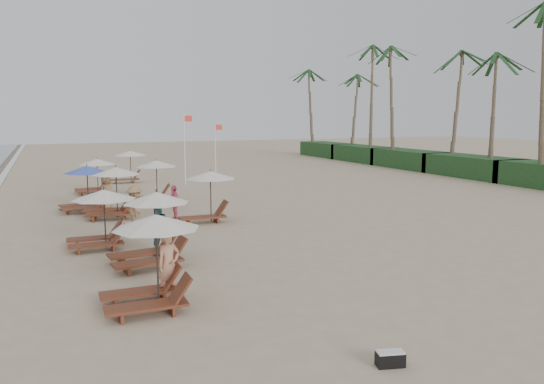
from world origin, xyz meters
name	(u,v)px	position (x,y,z in m)	size (l,w,h in m)	color
ground	(300,248)	(0.00, 0.00, 0.00)	(160.00, 160.00, 0.00)	tan
shrub_hedge	(473,166)	(22.00, 14.50, 0.80)	(3.20, 53.00, 1.60)	#193D1C
palm_row	(469,46)	(21.91, 15.40, 9.91)	(7.00, 52.00, 12.30)	brown
lounger_station_0	(148,264)	(-6.00, -3.85, 1.11)	(2.47, 2.11, 2.29)	maroon
lounger_station_1	(148,234)	(-5.32, -0.14, 1.01)	(2.58, 2.12, 2.30)	maroon
lounger_station_2	(99,218)	(-6.51, 2.82, 1.08)	(2.49, 2.23, 2.06)	maroon
lounger_station_3	(110,195)	(-5.46, 8.48, 1.05)	(2.70, 2.42, 2.32)	maroon
lounger_station_4	(83,188)	(-6.50, 10.76, 1.12)	(2.58, 2.24, 2.22)	maroon
lounger_station_5	(94,176)	(-5.49, 16.74, 1.07)	(2.48, 2.17, 2.09)	maroon
inland_station_0	(207,192)	(-1.71, 5.74, 1.33)	(2.75, 2.24, 2.22)	maroon
inland_station_1	(153,177)	(-2.80, 12.35, 1.32)	(2.80, 2.24, 2.22)	maroon
inland_station_2	(128,163)	(-2.83, 21.35, 1.37)	(2.69, 2.24, 2.22)	maroon
beachgoer_near	(169,265)	(-5.37, -3.29, 0.86)	(0.63, 0.41, 1.72)	tan
beachgoer_mid_a	(157,228)	(-4.81, 1.10, 0.91)	(0.89, 0.69, 1.83)	teal
beachgoer_mid_b	(135,208)	(-4.87, 5.33, 0.92)	(1.18, 0.68, 1.83)	olive
beachgoer_far_a	(174,203)	(-2.94, 6.69, 0.79)	(0.93, 0.39, 1.58)	#D4556F
beachgoer_far_b	(106,192)	(-5.43, 10.60, 0.90)	(0.88, 0.57, 1.80)	tan
duffel_bag	(390,359)	(-2.43, -8.66, 0.15)	(0.57, 0.39, 0.29)	black
flag_pole_near	(185,145)	(0.59, 18.59, 2.68)	(0.60, 0.08, 4.86)	silver
flag_pole_far	(216,146)	(3.92, 22.36, 2.33)	(0.60, 0.08, 4.18)	silver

